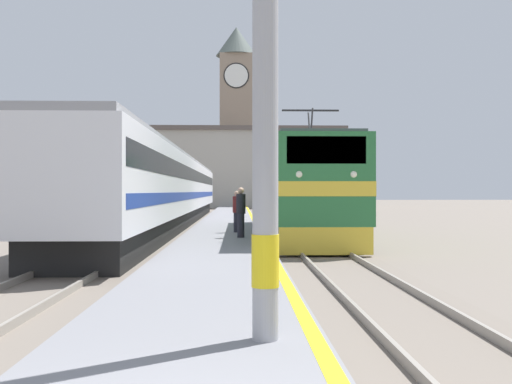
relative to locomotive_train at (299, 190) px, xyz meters
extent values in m
plane|color=#70665B|center=(-3.13, 8.13, -1.98)|extent=(200.00, 200.00, 0.00)
cube|color=slate|center=(-3.13, 3.13, -1.85)|extent=(3.21, 140.00, 0.26)
cube|color=yellow|center=(-1.67, 3.13, -1.72)|extent=(0.20, 140.00, 0.00)
cube|color=#70665B|center=(0.00, 3.13, -1.97)|extent=(2.84, 140.00, 0.02)
cube|color=gray|center=(-0.72, 3.13, -1.89)|extent=(0.07, 140.00, 0.14)
cube|color=gray|center=(0.72, 3.13, -1.89)|extent=(0.07, 140.00, 0.14)
cube|color=#70665B|center=(-6.45, 3.13, -1.97)|extent=(2.84, 140.00, 0.02)
cube|color=gray|center=(-7.17, 3.13, -1.89)|extent=(0.07, 140.00, 0.14)
cube|color=gray|center=(-5.73, 3.13, -1.89)|extent=(0.07, 140.00, 0.14)
cube|color=black|center=(0.00, 0.04, -1.53)|extent=(2.46, 14.31, 0.90)
cube|color=#286B38|center=(0.00, 0.04, 0.32)|extent=(2.90, 15.55, 2.80)
cube|color=gold|center=(0.00, 0.04, 0.04)|extent=(2.92, 15.57, 0.44)
cube|color=gold|center=(0.00, -7.59, -1.49)|extent=(2.75, 0.30, 0.81)
cube|color=black|center=(0.00, -7.68, 1.17)|extent=(2.32, 0.12, 0.80)
sphere|color=white|center=(-0.80, -7.72, 0.46)|extent=(0.20, 0.20, 0.20)
sphere|color=white|center=(0.80, -7.72, 0.46)|extent=(0.20, 0.20, 0.20)
cube|color=#4C4C51|center=(0.00, 0.04, 1.78)|extent=(2.61, 14.77, 0.12)
cylinder|color=#333333|center=(0.00, -4.20, 2.34)|extent=(0.06, 0.63, 1.03)
cylinder|color=#333333|center=(0.00, -3.50, 2.34)|extent=(0.06, 0.63, 1.03)
cube|color=#262626|center=(0.00, -3.85, 2.84)|extent=(2.03, 0.08, 0.06)
cube|color=black|center=(-6.45, 9.42, -1.53)|extent=(2.46, 41.95, 0.90)
cube|color=silver|center=(-6.45, 9.42, 0.29)|extent=(2.90, 43.70, 2.74)
cube|color=black|center=(-6.45, 9.42, 0.84)|extent=(2.92, 42.83, 0.64)
cube|color=navy|center=(-6.45, 9.42, -0.26)|extent=(2.92, 42.83, 0.36)
cube|color=gray|center=(-6.45, 9.42, 1.76)|extent=(2.67, 43.70, 0.20)
cylinder|color=yellow|center=(-2.25, -18.23, -0.82)|extent=(0.32, 0.32, 0.60)
cylinder|color=#23232D|center=(-2.63, -0.45, -1.32)|extent=(0.26, 0.26, 0.81)
cylinder|color=maroon|center=(-2.63, -0.45, -0.58)|extent=(0.34, 0.34, 0.67)
sphere|color=tan|center=(-2.63, -0.45, -0.13)|extent=(0.22, 0.22, 0.22)
cylinder|color=#23232D|center=(-2.47, -3.20, -1.29)|extent=(0.26, 0.26, 0.87)
cylinder|color=black|center=(-2.47, -3.20, -0.49)|extent=(0.34, 0.34, 0.72)
sphere|color=tan|center=(-2.47, -3.20, -0.01)|extent=(0.24, 0.24, 0.24)
cube|color=gray|center=(-2.84, 52.71, 7.78)|extent=(4.20, 4.20, 19.52)
cylinder|color=black|center=(-2.84, 50.59, 14.60)|extent=(3.24, 0.06, 3.24)
cylinder|color=white|center=(-2.84, 50.56, 14.60)|extent=(2.94, 0.10, 2.94)
cone|color=#47514C|center=(-2.84, 52.71, 19.43)|extent=(5.25, 5.25, 3.78)
cube|color=#A8A399|center=(-4.80, 44.51, 2.38)|extent=(28.22, 6.71, 8.73)
cube|color=#564C47|center=(-4.80, 44.51, 7.00)|extent=(28.82, 7.31, 0.50)
camera|label=1|loc=(-2.56, -25.03, -0.03)|focal=42.00mm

